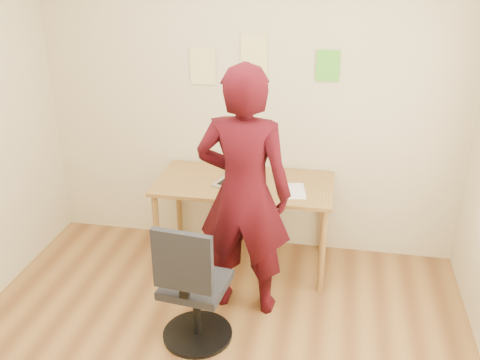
% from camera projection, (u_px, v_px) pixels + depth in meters
% --- Properties ---
extents(room, '(3.58, 3.58, 2.78)m').
position_uv_depth(room, '(192.00, 182.00, 2.75)').
color(room, brown).
rests_on(room, ground).
extents(desk, '(1.40, 0.70, 0.74)m').
position_uv_depth(desk, '(244.00, 192.00, 4.27)').
color(desk, olive).
rests_on(desk, ground).
extents(laptop, '(0.37, 0.35, 0.22)m').
position_uv_depth(laptop, '(237.00, 177.00, 4.20)').
color(laptop, '#AEAEB5').
rests_on(laptop, desk).
extents(paper_sheet, '(0.25, 0.32, 0.00)m').
position_uv_depth(paper_sheet, '(291.00, 191.00, 4.09)').
color(paper_sheet, white).
rests_on(paper_sheet, desk).
extents(phone, '(0.07, 0.12, 0.01)m').
position_uv_depth(phone, '(261.00, 193.00, 4.03)').
color(phone, black).
rests_on(phone, desk).
extents(wall_note_left, '(0.21, 0.00, 0.30)m').
position_uv_depth(wall_note_left, '(203.00, 66.00, 4.29)').
color(wall_note_left, '#ECE18D').
rests_on(wall_note_left, room).
extents(wall_note_mid, '(0.21, 0.00, 0.30)m').
position_uv_depth(wall_note_mid, '(254.00, 54.00, 4.17)').
color(wall_note_mid, '#ECE18D').
rests_on(wall_note_mid, room).
extents(wall_note_right, '(0.18, 0.00, 0.24)m').
position_uv_depth(wall_note_right, '(328.00, 66.00, 4.10)').
color(wall_note_right, '#55CB2D').
rests_on(wall_note_right, room).
extents(office_chair, '(0.48, 0.48, 0.92)m').
position_uv_depth(office_chair, '(193.00, 293.00, 3.47)').
color(office_chair, black).
rests_on(office_chair, ground).
extents(person, '(0.68, 0.47, 1.81)m').
position_uv_depth(person, '(244.00, 194.00, 3.65)').
color(person, '#39070E').
rests_on(person, ground).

